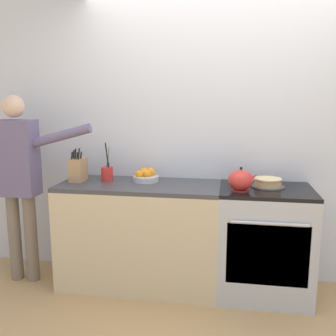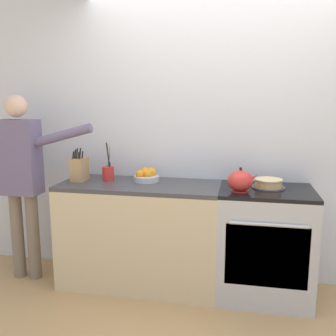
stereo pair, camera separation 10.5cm
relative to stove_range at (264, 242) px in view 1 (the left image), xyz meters
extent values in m
plane|color=tan|center=(-0.34, -0.29, -0.46)|extent=(16.00, 16.00, 0.00)
cube|color=silver|center=(-0.34, 0.32, 0.84)|extent=(8.00, 0.04, 2.60)
cube|color=beige|center=(-1.06, 0.00, -0.02)|extent=(1.38, 0.59, 0.88)
cube|color=#3D3D42|center=(-1.06, 0.00, 0.44)|extent=(1.38, 0.59, 0.03)
cube|color=#B7BABF|center=(0.00, 0.00, -0.02)|extent=(0.75, 0.59, 0.89)
cube|color=black|center=(0.00, -0.29, 0.01)|extent=(0.62, 0.01, 0.49)
cylinder|color=#B7BABF|center=(0.00, -0.31, 0.27)|extent=(0.56, 0.02, 0.02)
cube|color=black|center=(0.00, 0.00, 0.44)|extent=(0.75, 0.59, 0.03)
cylinder|color=#4C4C51|center=(0.01, 0.06, 0.46)|extent=(0.27, 0.27, 0.01)
cylinder|color=tan|center=(0.01, 0.06, 0.48)|extent=(0.22, 0.22, 0.03)
cylinder|color=tan|center=(0.01, 0.06, 0.51)|extent=(0.21, 0.21, 0.03)
cylinder|color=beige|center=(0.01, 0.06, 0.53)|extent=(0.22, 0.22, 0.01)
cylinder|color=red|center=(-0.21, -0.10, 0.46)|extent=(0.14, 0.14, 0.01)
ellipsoid|color=red|center=(-0.21, -0.10, 0.54)|extent=(0.20, 0.20, 0.17)
cone|color=red|center=(-0.12, -0.10, 0.57)|extent=(0.10, 0.04, 0.09)
sphere|color=black|center=(-0.21, -0.10, 0.64)|extent=(0.02, 0.02, 0.02)
cube|color=tan|center=(-1.62, 0.01, 0.56)|extent=(0.11, 0.17, 0.20)
cylinder|color=black|center=(-1.65, -0.03, 0.69)|extent=(0.01, 0.03, 0.07)
cylinder|color=black|center=(-1.62, -0.03, 0.69)|extent=(0.01, 0.03, 0.07)
cylinder|color=black|center=(-1.58, -0.03, 0.71)|extent=(0.01, 0.04, 0.10)
cylinder|color=black|center=(-1.65, 0.01, 0.70)|extent=(0.01, 0.04, 0.08)
cylinder|color=black|center=(-1.62, 0.01, 0.69)|extent=(0.01, 0.03, 0.06)
cylinder|color=black|center=(-1.58, 0.01, 0.69)|extent=(0.01, 0.03, 0.06)
cylinder|color=black|center=(-1.65, 0.05, 0.70)|extent=(0.01, 0.04, 0.08)
cylinder|color=red|center=(-1.37, 0.08, 0.52)|extent=(0.11, 0.11, 0.12)
cylinder|color=#B7BABF|center=(-1.36, 0.09, 0.64)|extent=(0.04, 0.05, 0.28)
cylinder|color=teal|center=(-1.38, 0.10, 0.61)|extent=(0.05, 0.01, 0.22)
cylinder|color=black|center=(-1.36, 0.06, 0.65)|extent=(0.04, 0.03, 0.30)
cylinder|color=black|center=(-1.36, 0.09, 0.63)|extent=(0.03, 0.03, 0.25)
cylinder|color=#B7BABF|center=(-1.02, 0.09, 0.48)|extent=(0.22, 0.22, 0.05)
sphere|color=orange|center=(-1.01, 0.08, 0.53)|extent=(0.07, 0.07, 0.07)
sphere|color=orange|center=(-1.05, 0.15, 0.53)|extent=(0.08, 0.08, 0.08)
sphere|color=orange|center=(-1.08, 0.07, 0.53)|extent=(0.07, 0.07, 0.07)
sphere|color=orange|center=(-1.04, 0.10, 0.53)|extent=(0.08, 0.08, 0.08)
sphere|color=orange|center=(-0.99, 0.15, 0.53)|extent=(0.08, 0.08, 0.08)
cylinder|color=#7A6B5B|center=(-2.21, -0.09, -0.06)|extent=(0.11, 0.11, 0.80)
cylinder|color=#7A6B5B|center=(-2.05, -0.09, -0.06)|extent=(0.11, 0.11, 0.80)
cube|color=slate|center=(-2.13, -0.09, 0.67)|extent=(0.34, 0.20, 0.66)
cylinder|color=slate|center=(-1.72, -0.09, 0.87)|extent=(0.56, 0.08, 0.22)
sphere|color=beige|center=(-2.13, -0.09, 1.11)|extent=(0.19, 0.19, 0.19)
camera|label=1|loc=(-0.31, -3.04, 1.17)|focal=40.00mm
camera|label=2|loc=(-0.21, -3.02, 1.17)|focal=40.00mm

